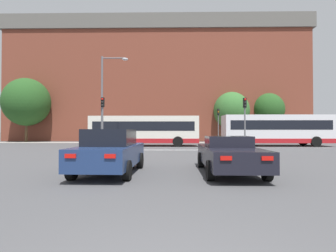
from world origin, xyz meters
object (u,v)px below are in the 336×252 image
Objects in this scene: bus_crossing_trailing at (276,130)px; traffic_light_near_right at (245,115)px; traffic_light_far_right at (218,120)px; pedestrian_walking_east at (160,135)px; street_lamp_junction at (106,93)px; bus_crossing_lead at (145,130)px; pedestrian_walking_west at (135,134)px; car_saloon_left at (111,151)px; traffic_light_near_left at (103,115)px; pedestrian_waiting at (237,135)px; car_roadster_right at (229,154)px.

bus_crossing_trailing is 2.49× the size of traffic_light_near_right.
traffic_light_far_right reaches higher than pedestrian_walking_east.
pedestrian_walking_east is (3.93, 11.90, -3.79)m from street_lamp_junction.
bus_crossing_trailing is 6.78m from traffic_light_near_right.
pedestrian_walking_west is at bearing -164.67° from bus_crossing_lead.
car_saloon_left is 0.42× the size of bus_crossing_trailing.
traffic_light_near_left is (-11.61, -11.10, 0.02)m from traffic_light_far_right.
street_lamp_junction is (-2.77, -4.40, 3.16)m from bus_crossing_lead.
traffic_light_far_right reaches higher than pedestrian_waiting.
bus_crossing_lead is 1.37× the size of street_lamp_junction.
pedestrian_walking_west is (-2.15, 7.84, -0.50)m from bus_crossing_lead.
bus_crossing_trailing is at bearing 16.03° from traffic_light_near_left.
pedestrian_waiting is 0.98× the size of pedestrian_walking_east.
bus_crossing_trailing is (12.71, 16.92, 0.86)m from car_saloon_left.
traffic_light_far_right reaches higher than traffic_light_near_right.
bus_crossing_trailing is at bearing 52.17° from pedestrian_waiting.
car_roadster_right is 17.32m from bus_crossing_lead.
traffic_light_near_left is (-11.80, 0.26, 0.05)m from traffic_light_near_right.
bus_crossing_lead is at bearing 93.56° from pedestrian_walking_west.
bus_crossing_lead is 8.14m from pedestrian_walking_west.
street_lamp_junction reaches higher than traffic_light_near_left.
street_lamp_junction is 4.22× the size of pedestrian_walking_west.
bus_crossing_lead reaches higher than car_saloon_left.
car_saloon_left is 13.39m from street_lamp_junction.
traffic_light_near_left reaches higher than bus_crossing_trailing.
bus_crossing_trailing is (8.36, 16.76, 0.97)m from car_roadster_right.
bus_crossing_lead reaches higher than pedestrian_walking_west.
pedestrian_walking_east is 3.33m from pedestrian_walking_west.
bus_crossing_trailing is 2.47× the size of traffic_light_far_right.
traffic_light_near_left reaches higher than pedestrian_walking_west.
car_saloon_left is at bearing -73.67° from traffic_light_near_left.
traffic_light_far_right reaches higher than pedestrian_walking_west.
car_saloon_left is 1.02× the size of traffic_light_near_left.
car_saloon_left is 4.35m from car_roadster_right.
traffic_light_far_right is (3.68, 23.17, 2.19)m from car_roadster_right.
traffic_light_far_right is at bearing 44.09° from street_lamp_junction.
traffic_light_near_right is (3.87, 11.82, 2.16)m from car_roadster_right.
traffic_light_near_right is at bearing 119.05° from pedestrian_walking_west.
street_lamp_junction is (-7.65, 12.20, 4.07)m from car_roadster_right.
bus_crossing_trailing is 17.21m from pedestrian_walking_west.
bus_crossing_lead is 6.08m from street_lamp_junction.
pedestrian_walking_west reaches higher than pedestrian_walking_east.
bus_crossing_lead is at bearing -89.30° from bus_crossing_trailing.
traffic_light_far_right is at bearing 127.53° from bus_crossing_lead.
bus_crossing_trailing reaches higher than car_saloon_left.
bus_crossing_trailing is 6.39× the size of pedestrian_walking_east.
traffic_light_near_left reaches higher than bus_crossing_lead.
traffic_light_near_left is (-16.29, -4.68, 1.24)m from bus_crossing_trailing.
car_saloon_left is 0.57× the size of street_lamp_junction.
traffic_light_far_right reaches higher than car_saloon_left.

